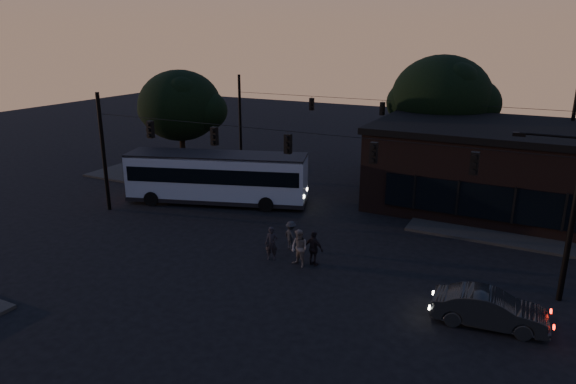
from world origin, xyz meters
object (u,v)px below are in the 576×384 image
at_px(pedestrian_b, 299,248).
at_px(pedestrian_c, 314,249).
at_px(building, 497,166).
at_px(bus, 217,175).
at_px(pedestrian_d, 291,235).
at_px(pedestrian_a, 272,244).
at_px(car, 489,309).

xyz_separation_m(pedestrian_b, pedestrian_c, (0.59, 0.42, -0.05)).
distance_m(building, pedestrian_c, 15.30).
bearing_deg(bus, building, 6.32).
xyz_separation_m(building, bus, (-16.54, -7.59, -0.82)).
bearing_deg(pedestrian_d, pedestrian_a, 109.54).
xyz_separation_m(bus, pedestrian_a, (7.63, -6.36, -1.03)).
height_order(car, pedestrian_c, pedestrian_c).
bearing_deg(pedestrian_b, pedestrian_a, -161.92).
height_order(building, pedestrian_b, building).
xyz_separation_m(pedestrian_c, pedestrian_d, (-1.86, 1.23, -0.10)).
xyz_separation_m(car, pedestrian_b, (-8.87, 1.43, 0.24)).
xyz_separation_m(building, pedestrian_c, (-6.75, -13.61, -1.82)).
distance_m(bus, pedestrian_b, 11.27).
bearing_deg(pedestrian_c, car, 179.88).
distance_m(pedestrian_b, pedestrian_d, 2.09).
relative_size(bus, car, 2.86).
bearing_deg(car, bus, 61.01).
xyz_separation_m(building, pedestrian_b, (-7.33, -14.03, -1.77)).
height_order(building, pedestrian_c, building).
height_order(pedestrian_c, pedestrian_d, pedestrian_c).
bearing_deg(pedestrian_a, building, 36.77).
relative_size(pedestrian_b, pedestrian_c, 1.06).
bearing_deg(pedestrian_d, pedestrian_b, 157.82).
bearing_deg(car, pedestrian_d, 67.63).
height_order(car, pedestrian_a, pedestrian_a).
height_order(bus, pedestrian_b, bus).
bearing_deg(car, pedestrian_b, 75.38).
distance_m(car, pedestrian_c, 8.49).
distance_m(bus, pedestrian_d, 9.33).
xyz_separation_m(car, pedestrian_a, (-10.44, 1.50, 0.16)).
height_order(pedestrian_b, pedestrian_c, pedestrian_b).
relative_size(building, pedestrian_d, 9.83).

